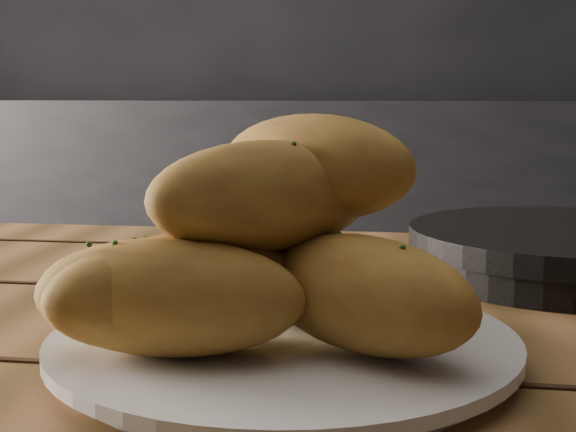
% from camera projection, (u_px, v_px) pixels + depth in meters
% --- Properties ---
extents(counter, '(2.80, 0.60, 0.90)m').
position_uv_depth(counter, '(245.00, 222.00, 2.99)').
color(counter, black).
rests_on(counter, ground).
extents(plate, '(0.29, 0.29, 0.02)m').
position_uv_depth(plate, '(283.00, 346.00, 0.51)').
color(plate, silver).
rests_on(plate, table).
extents(bread_rolls, '(0.28, 0.24, 0.14)m').
position_uv_depth(bread_rolls, '(263.00, 251.00, 0.49)').
color(bread_rolls, gold).
rests_on(bread_rolls, plate).
extents(skillet, '(0.43, 0.29, 0.05)m').
position_uv_depth(skillet, '(570.00, 251.00, 0.75)').
color(skillet, black).
rests_on(skillet, table).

